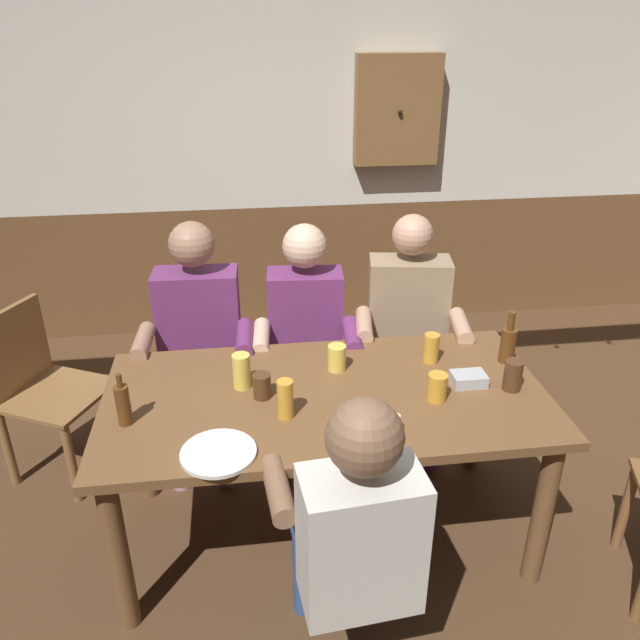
{
  "coord_description": "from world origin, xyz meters",
  "views": [
    {
      "loc": [
        -0.31,
        -2.04,
        2.13
      ],
      "look_at": [
        0.0,
        0.27,
        0.99
      ],
      "focal_mm": 35.16,
      "sensor_mm": 36.0,
      "label": 1
    }
  ],
  "objects_px": {
    "pint_glass_0": "(513,375)",
    "pint_glass_5": "(285,399)",
    "chair_empty_near_left": "(42,387)",
    "bottle_0": "(123,404)",
    "wall_dart_cabinet": "(397,110)",
    "pint_glass_6": "(242,371)",
    "condiment_caddy": "(468,379)",
    "plate_0": "(218,453)",
    "person_0": "(198,336)",
    "dining_table": "(326,414)",
    "pint_glass_2": "(337,358)",
    "pint_glass_4": "(262,386)",
    "bottle_1": "(508,343)",
    "person_1": "(306,333)",
    "person_3": "(353,530)",
    "pint_glass_3": "(437,387)",
    "table_candle": "(395,425)",
    "person_2": "(408,326)",
    "pint_glass_1": "(431,348)"
  },
  "relations": [
    {
      "from": "pint_glass_0",
      "to": "pint_glass_5",
      "type": "xyz_separation_m",
      "value": [
        -0.93,
        -0.07,
        0.01
      ]
    },
    {
      "from": "chair_empty_near_left",
      "to": "bottle_0",
      "type": "bearing_deg",
      "value": 62.1
    },
    {
      "from": "wall_dart_cabinet",
      "to": "pint_glass_6",
      "type": "bearing_deg",
      "value": -119.13
    },
    {
      "from": "condiment_caddy",
      "to": "plate_0",
      "type": "xyz_separation_m",
      "value": [
        -1.02,
        -0.33,
        -0.02
      ]
    },
    {
      "from": "pint_glass_5",
      "to": "person_0",
      "type": "bearing_deg",
      "value": 114.19
    },
    {
      "from": "dining_table",
      "to": "pint_glass_6",
      "type": "relative_size",
      "value": 12.08
    },
    {
      "from": "pint_glass_2",
      "to": "pint_glass_4",
      "type": "height_order",
      "value": "pint_glass_2"
    },
    {
      "from": "condiment_caddy",
      "to": "pint_glass_0",
      "type": "bearing_deg",
      "value": -19.83
    },
    {
      "from": "dining_table",
      "to": "condiment_caddy",
      "type": "xyz_separation_m",
      "value": [
        0.6,
        -0.01,
        0.13
      ]
    },
    {
      "from": "person_0",
      "to": "wall_dart_cabinet",
      "type": "bearing_deg",
      "value": -130.42
    },
    {
      "from": "bottle_1",
      "to": "pint_glass_2",
      "type": "xyz_separation_m",
      "value": [
        -0.75,
        0.03,
        -0.03
      ]
    },
    {
      "from": "person_1",
      "to": "bottle_0",
      "type": "xyz_separation_m",
      "value": [
        -0.77,
        -0.78,
        0.15
      ]
    },
    {
      "from": "bottle_0",
      "to": "pint_glass_4",
      "type": "bearing_deg",
      "value": 12.25
    },
    {
      "from": "person_3",
      "to": "pint_glass_4",
      "type": "height_order",
      "value": "person_3"
    },
    {
      "from": "wall_dart_cabinet",
      "to": "person_0",
      "type": "bearing_deg",
      "value": -133.12
    },
    {
      "from": "person_1",
      "to": "pint_glass_6",
      "type": "xyz_separation_m",
      "value": [
        -0.33,
        -0.58,
        0.14
      ]
    },
    {
      "from": "pint_glass_0",
      "to": "pint_glass_5",
      "type": "bearing_deg",
      "value": -175.63
    },
    {
      "from": "bottle_1",
      "to": "pint_glass_3",
      "type": "relative_size",
      "value": 2.14
    },
    {
      "from": "table_candle",
      "to": "plate_0",
      "type": "relative_size",
      "value": 0.3
    },
    {
      "from": "table_candle",
      "to": "person_0",
      "type": "bearing_deg",
      "value": 127.61
    },
    {
      "from": "person_3",
      "to": "table_candle",
      "type": "distance_m",
      "value": 0.44
    },
    {
      "from": "pint_glass_0",
      "to": "pint_glass_5",
      "type": "relative_size",
      "value": 0.83
    },
    {
      "from": "dining_table",
      "to": "pint_glass_2",
      "type": "distance_m",
      "value": 0.25
    },
    {
      "from": "pint_glass_6",
      "to": "wall_dart_cabinet",
      "type": "distance_m",
      "value": 2.38
    },
    {
      "from": "pint_glass_0",
      "to": "pint_glass_3",
      "type": "relative_size",
      "value": 1.15
    },
    {
      "from": "pint_glass_3",
      "to": "wall_dart_cabinet",
      "type": "xyz_separation_m",
      "value": [
        0.34,
        2.17,
        0.76
      ]
    },
    {
      "from": "plate_0",
      "to": "dining_table",
      "type": "bearing_deg",
      "value": 38.36
    },
    {
      "from": "bottle_0",
      "to": "pint_glass_2",
      "type": "bearing_deg",
      "value": 18.78
    },
    {
      "from": "plate_0",
      "to": "pint_glass_5",
      "type": "distance_m",
      "value": 0.33
    },
    {
      "from": "bottle_1",
      "to": "pint_glass_4",
      "type": "height_order",
      "value": "bottle_1"
    },
    {
      "from": "table_candle",
      "to": "pint_glass_0",
      "type": "relative_size",
      "value": 0.61
    },
    {
      "from": "table_candle",
      "to": "pint_glass_3",
      "type": "distance_m",
      "value": 0.3
    },
    {
      "from": "pint_glass_5",
      "to": "dining_table",
      "type": "bearing_deg",
      "value": 38.19
    },
    {
      "from": "person_2",
      "to": "plate_0",
      "type": "bearing_deg",
      "value": 56.37
    },
    {
      "from": "pint_glass_4",
      "to": "pint_glass_5",
      "type": "relative_size",
      "value": 0.66
    },
    {
      "from": "person_1",
      "to": "person_0",
      "type": "bearing_deg",
      "value": 4.92
    },
    {
      "from": "plate_0",
      "to": "bottle_1",
      "type": "xyz_separation_m",
      "value": [
        1.25,
        0.49,
        0.08
      ]
    },
    {
      "from": "chair_empty_near_left",
      "to": "bottle_0",
      "type": "distance_m",
      "value": 1.0
    },
    {
      "from": "chair_empty_near_left",
      "to": "bottle_1",
      "type": "height_order",
      "value": "bottle_1"
    },
    {
      "from": "bottle_0",
      "to": "wall_dart_cabinet",
      "type": "xyz_separation_m",
      "value": [
        1.54,
        2.18,
        0.73
      ]
    },
    {
      "from": "pint_glass_3",
      "to": "bottle_1",
      "type": "bearing_deg",
      "value": 32.66
    },
    {
      "from": "person_1",
      "to": "person_2",
      "type": "height_order",
      "value": "person_2"
    },
    {
      "from": "person_3",
      "to": "pint_glass_5",
      "type": "distance_m",
      "value": 0.58
    },
    {
      "from": "pint_glass_2",
      "to": "pint_glass_3",
      "type": "height_order",
      "value": "pint_glass_2"
    },
    {
      "from": "chair_empty_near_left",
      "to": "pint_glass_5",
      "type": "height_order",
      "value": "pint_glass_5"
    },
    {
      "from": "pint_glass_1",
      "to": "wall_dart_cabinet",
      "type": "relative_size",
      "value": 0.19
    },
    {
      "from": "person_3",
      "to": "bottle_1",
      "type": "relative_size",
      "value": 4.94
    },
    {
      "from": "person_3",
      "to": "pint_glass_6",
      "type": "xyz_separation_m",
      "value": [
        -0.33,
        0.77,
        0.16
      ]
    },
    {
      "from": "person_1",
      "to": "pint_glass_3",
      "type": "height_order",
      "value": "person_1"
    },
    {
      "from": "pint_glass_6",
      "to": "pint_glass_4",
      "type": "bearing_deg",
      "value": -49.03
    }
  ]
}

